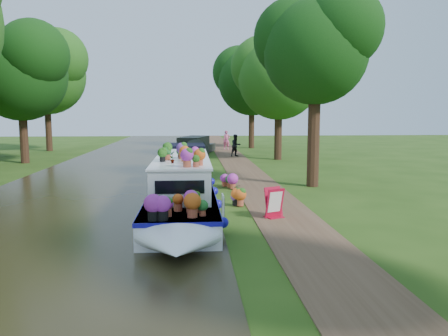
% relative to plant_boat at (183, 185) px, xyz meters
% --- Properties ---
extents(ground, '(100.00, 100.00, 0.00)m').
position_rel_plant_boat_xyz_m(ground, '(2.25, 1.40, -0.85)').
color(ground, '#264511').
rests_on(ground, ground).
extents(canal_water, '(10.00, 100.00, 0.02)m').
position_rel_plant_boat_xyz_m(canal_water, '(-3.75, 1.40, -0.84)').
color(canal_water, black).
rests_on(canal_water, ground).
extents(towpath, '(2.20, 100.00, 0.03)m').
position_rel_plant_boat_xyz_m(towpath, '(3.45, 1.40, -0.84)').
color(towpath, '#523926').
rests_on(towpath, ground).
extents(plant_boat, '(2.29, 13.52, 2.26)m').
position_rel_plant_boat_xyz_m(plant_boat, '(0.00, 0.00, 0.00)').
color(plant_boat, white).
rests_on(plant_boat, canal_water).
extents(tree_near_overhang, '(5.52, 5.28, 8.99)m').
position_rel_plant_boat_xyz_m(tree_near_overhang, '(6.04, 4.46, 5.75)').
color(tree_near_overhang, black).
rests_on(tree_near_overhang, ground).
extents(tree_near_mid, '(6.90, 6.60, 9.40)m').
position_rel_plant_boat_xyz_m(tree_near_mid, '(6.73, 16.48, 5.58)').
color(tree_near_mid, black).
rests_on(tree_near_mid, ground).
extents(tree_near_far, '(7.59, 7.26, 10.30)m').
position_rel_plant_boat_xyz_m(tree_near_far, '(6.23, 27.49, 6.20)').
color(tree_near_far, black).
rests_on(tree_near_far, ground).
extents(tree_far_c, '(7.13, 6.82, 9.59)m').
position_rel_plant_boat_xyz_m(tree_far_c, '(-11.27, 15.48, 5.67)').
color(tree_far_c, black).
rests_on(tree_far_c, ground).
extents(tree_far_d, '(8.05, 7.70, 10.85)m').
position_rel_plant_boat_xyz_m(tree_far_d, '(-12.77, 25.49, 6.55)').
color(tree_far_d, black).
rests_on(tree_far_d, ground).
extents(second_boat, '(4.03, 8.08, 1.48)m').
position_rel_plant_boat_xyz_m(second_boat, '(0.50, 21.08, -0.25)').
color(second_boat, black).
rests_on(second_boat, canal_water).
extents(sandwich_board, '(0.68, 0.72, 0.99)m').
position_rel_plant_boat_xyz_m(sandwich_board, '(3.04, -1.77, -0.38)').
color(sandwich_board, '#B10C2A').
rests_on(sandwich_board, towpath).
extents(pedestrian_pink, '(0.69, 0.47, 1.81)m').
position_rel_plant_boat_xyz_m(pedestrian_pink, '(3.59, 25.26, 0.08)').
color(pedestrian_pink, '#E25D9F').
rests_on(pedestrian_pink, towpath).
extents(pedestrian_dark, '(1.05, 0.96, 1.75)m').
position_rel_plant_boat_xyz_m(pedestrian_dark, '(3.83, 18.73, 0.05)').
color(pedestrian_dark, black).
rests_on(pedestrian_dark, towpath).
extents(verge_plant, '(0.35, 0.31, 0.37)m').
position_rel_plant_boat_xyz_m(verge_plant, '(2.30, 2.96, -0.67)').
color(verge_plant, '#24681F').
rests_on(verge_plant, ground).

